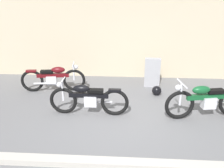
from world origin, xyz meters
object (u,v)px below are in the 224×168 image
object	(u,v)px
helmet	(157,91)
motorcycle_green	(206,100)
stone_marker	(152,73)
motorcycle_black	(88,99)
motorcycle_maroon	(54,78)

from	to	relation	value
helmet	motorcycle_green	distance (m)	1.75
stone_marker	motorcycle_green	bearing A→B (deg)	-59.75
stone_marker	motorcycle_black	size ratio (longest dim) A/B	0.46
motorcycle_maroon	motorcycle_black	world-z (taller)	motorcycle_black
motorcycle_green	motorcycle_black	xyz separation A→B (m)	(-3.01, -0.04, -0.03)
stone_marker	motorcycle_maroon	size ratio (longest dim) A/B	0.48
helmet	stone_marker	bearing A→B (deg)	97.60
motorcycle_maroon	stone_marker	bearing A→B (deg)	4.08
motorcycle_green	motorcycle_black	world-z (taller)	motorcycle_green
motorcycle_green	helmet	bearing A→B (deg)	-61.57
stone_marker	motorcycle_black	bearing A→B (deg)	-131.10
motorcycle_black	helmet	bearing A→B (deg)	-143.68
stone_marker	helmet	xyz separation A→B (m)	(0.10, -0.72, -0.34)
stone_marker	motorcycle_maroon	xyz separation A→B (m)	(-3.14, -0.61, -0.04)
helmet	motorcycle_green	world-z (taller)	motorcycle_green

